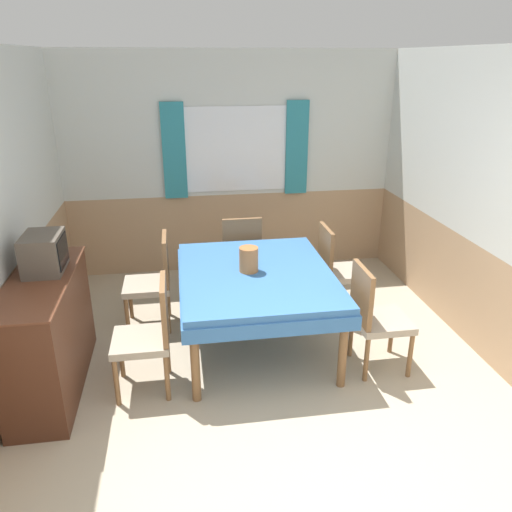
% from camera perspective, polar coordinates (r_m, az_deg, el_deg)
% --- Properties ---
extents(ground_plane, '(16.00, 16.00, 0.00)m').
position_cam_1_polar(ground_plane, '(3.36, 5.53, -26.43)').
color(ground_plane, tan).
extents(wall_back, '(4.31, 0.09, 2.60)m').
position_cam_1_polar(wall_back, '(6.06, -2.83, 10.39)').
color(wall_back, silver).
rests_on(wall_back, ground_plane).
extents(wall_left, '(0.05, 4.13, 2.60)m').
position_cam_1_polar(wall_left, '(4.40, -26.45, 3.64)').
color(wall_left, silver).
rests_on(wall_left, ground_plane).
extents(wall_right, '(0.05, 4.13, 2.60)m').
position_cam_1_polar(wall_right, '(4.94, 23.41, 5.91)').
color(wall_right, silver).
rests_on(wall_right, ground_plane).
extents(dining_table, '(1.36, 1.67, 0.74)m').
position_cam_1_polar(dining_table, '(4.45, -0.02, -3.00)').
color(dining_table, '#386BA8').
rests_on(dining_table, ground_plane).
extents(chair_right_near, '(0.44, 0.44, 0.93)m').
position_cam_1_polar(chair_right_near, '(4.30, 13.42, -6.57)').
color(chair_right_near, brown).
rests_on(chair_right_near, ground_plane).
extents(chair_left_near, '(0.44, 0.44, 0.93)m').
position_cam_1_polar(chair_left_near, '(4.02, -12.09, -8.57)').
color(chair_left_near, brown).
rests_on(chair_left_near, ground_plane).
extents(chair_right_far, '(0.44, 0.44, 0.93)m').
position_cam_1_polar(chair_right_far, '(5.17, 9.23, -1.27)').
color(chair_right_far, brown).
rests_on(chair_right_far, ground_plane).
extents(chair_head_window, '(0.44, 0.44, 0.93)m').
position_cam_1_polar(chair_head_window, '(5.48, -1.78, 0.38)').
color(chair_head_window, brown).
rests_on(chair_head_window, ground_plane).
extents(chair_left_far, '(0.44, 0.44, 0.93)m').
position_cam_1_polar(chair_left_far, '(4.94, -11.62, -2.57)').
color(chair_left_far, brown).
rests_on(chair_left_far, ground_plane).
extents(sideboard, '(0.46, 1.38, 0.95)m').
position_cam_1_polar(sideboard, '(4.29, -22.65, -8.16)').
color(sideboard, '#4C2819').
rests_on(sideboard, ground_plane).
extents(tv, '(0.29, 0.39, 0.30)m').
position_cam_1_polar(tv, '(4.17, -23.07, 0.33)').
color(tv, '#51473D').
rests_on(tv, sideboard).
extents(vase, '(0.17, 0.17, 0.22)m').
position_cam_1_polar(vase, '(4.38, -0.84, -0.39)').
color(vase, '#B26B38').
rests_on(vase, dining_table).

